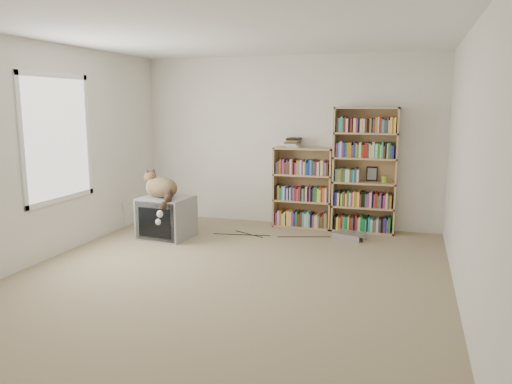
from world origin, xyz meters
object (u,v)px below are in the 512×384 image
(crt_tv, at_px, (167,217))
(bookcase_short, at_px, (303,191))
(dvd_player, at_px, (349,236))
(cat, at_px, (162,191))
(bookcase_tall, at_px, (365,173))

(crt_tv, xyz_separation_m, bookcase_short, (1.64, 1.15, 0.26))
(dvd_player, bearing_deg, crt_tv, -148.51)
(cat, height_order, bookcase_tall, bookcase_tall)
(crt_tv, height_order, bookcase_short, bookcase_short)
(bookcase_short, bearing_deg, crt_tv, -144.87)
(cat, bearing_deg, crt_tv, 104.65)
(crt_tv, xyz_separation_m, dvd_player, (2.39, 0.66, -0.23))
(bookcase_tall, bearing_deg, cat, -153.85)
(bookcase_short, bearing_deg, cat, -142.98)
(cat, distance_m, bookcase_tall, 2.83)
(bookcase_short, xyz_separation_m, dvd_player, (0.75, -0.50, -0.49))
(cat, bearing_deg, dvd_player, 40.69)
(crt_tv, bearing_deg, dvd_player, 20.18)
(dvd_player, bearing_deg, bookcase_short, 162.69)
(crt_tv, distance_m, bookcase_short, 2.02)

